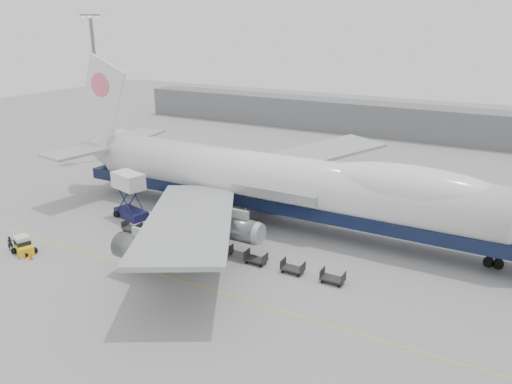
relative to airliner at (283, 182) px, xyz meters
The scene contains 16 objects.
ground 13.27m from the airliner, 93.08° to the right, with size 260.00×260.00×0.00m, color gray.
apron_line 18.87m from the airliner, 92.05° to the right, with size 60.00×0.15×0.01m, color gold.
hangar 59.01m from the airliner, 100.40° to the left, with size 110.00×8.00×7.00m, color slate.
floodlight_mast 45.14m from the airliner, 164.28° to the left, with size 2.40×2.40×25.43m.
airliner is the anchor object (origin of this frame).
catering_truck 19.91m from the airliner, 157.78° to the right, with size 5.10×4.04×6.03m.
baggage_tug 30.52m from the airliner, 134.91° to the right, with size 3.00×2.30×1.95m.
ground_worker 32.03m from the airliner, 137.02° to the right, with size 0.60×0.39×1.65m, color black.
traffic_cone 29.75m from the airliner, 131.19° to the right, with size 0.41×0.41×0.60m.
dolly_0 19.22m from the airliner, 143.24° to the right, with size 2.30×1.35×1.30m.
dolly_1 16.13m from the airliner, 133.57° to the right, with size 2.30×1.35×1.30m.
dolly_2 13.72m from the airliner, 119.43° to the right, with size 2.30×1.35×1.30m.
dolly_3 12.36m from the airliner, 100.03° to the right, with size 2.30×1.35×1.30m.
dolly_4 12.43m from the airliner, 78.13° to the right, with size 2.30×1.35×1.30m.
dolly_5 13.89m from the airliner, 59.14° to the right, with size 2.30×1.35×1.30m.
dolly_6 16.38m from the airliner, 45.44° to the right, with size 2.30×1.35×1.30m.
Camera 1 is at (26.04, -40.57, 24.24)m, focal length 35.00 mm.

